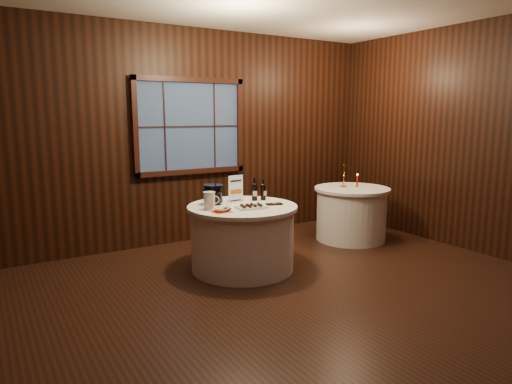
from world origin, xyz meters
TOP-DOWN VIEW (x-y plane):
  - ground at (0.00, 0.00)m, footprint 6.00×6.00m
  - back_wall at (0.00, 2.48)m, footprint 6.00×0.10m
  - main_table at (0.00, 1.00)m, footprint 1.28×1.28m
  - side_table at (2.00, 1.30)m, footprint 1.08×1.08m
  - sign_stand at (0.04, 1.24)m, footprint 0.21×0.12m
  - port_bottle_left at (0.28, 1.19)m, footprint 0.07×0.08m
  - port_bottle_right at (0.39, 1.15)m, footprint 0.07×0.07m
  - ice_bucket at (-0.26, 1.23)m, footprint 0.23×0.23m
  - chocolate_plate at (0.01, 0.81)m, footprint 0.36×0.26m
  - chocolate_box at (0.34, 0.85)m, footprint 0.21×0.14m
  - grape_bunch at (-0.28, 0.82)m, footprint 0.17×0.10m
  - glass_pitcher at (-0.42, 1.01)m, footprint 0.18×0.14m
  - orange_napkin at (-0.36, 0.83)m, footprint 0.20×0.20m
  - cracker_bowl at (-0.36, 0.83)m, footprint 0.19×0.19m
  - brass_candlestick at (1.93, 1.40)m, footprint 0.10×0.10m
  - red_candle at (2.10, 1.30)m, footprint 0.05×0.05m

SIDE VIEW (x-z plane):
  - ground at x=0.00m, z-range 0.00..0.00m
  - main_table at x=0.00m, z-range 0.00..0.77m
  - side_table at x=2.00m, z-range 0.00..0.77m
  - orange_napkin at x=-0.36m, z-range 0.77..0.77m
  - chocolate_box at x=0.34m, z-range 0.77..0.79m
  - chocolate_plate at x=0.01m, z-range 0.77..0.81m
  - grape_bunch at x=-0.28m, z-range 0.77..0.81m
  - cracker_bowl at x=-0.36m, z-range 0.77..0.81m
  - red_candle at x=2.10m, z-range 0.75..0.95m
  - glass_pitcher at x=-0.42m, z-range 0.77..0.97m
  - sign_stand at x=0.04m, z-range 0.72..1.05m
  - port_bottle_right at x=0.39m, z-range 0.75..1.03m
  - ice_bucket at x=-0.26m, z-range 0.78..1.01m
  - brass_candlestick at x=1.93m, z-range 0.72..1.07m
  - port_bottle_left at x=0.28m, z-range 0.75..1.04m
  - back_wall at x=0.00m, z-range 0.04..3.04m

